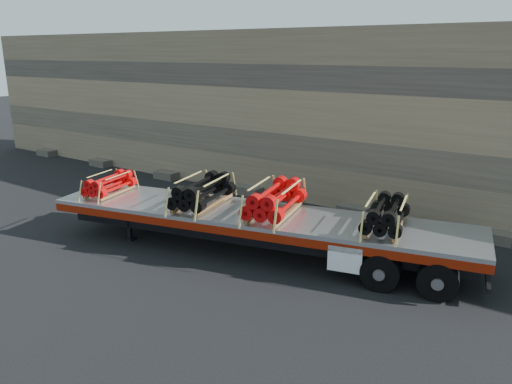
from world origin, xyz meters
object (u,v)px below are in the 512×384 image
(bundle_midrear, at_px, (275,201))
(bundle_front, at_px, (110,185))
(bundle_midfront, at_px, (203,193))
(bundle_rear, at_px, (386,215))
(trailer, at_px, (255,233))

(bundle_midrear, bearing_deg, bundle_front, -180.00)
(bundle_midfront, relative_size, bundle_rear, 1.11)
(bundle_front, bearing_deg, bundle_midrear, 0.00)
(bundle_midfront, height_order, bundle_rear, bundle_midfront)
(trailer, xyz_separation_m, bundle_rear, (3.83, 0.85, 1.06))
(bundle_midfront, xyz_separation_m, bundle_rear, (5.59, 1.24, -0.04))
(bundle_rear, bearing_deg, trailer, -180.00)
(bundle_front, bearing_deg, trailer, 0.00)
(bundle_rear, bearing_deg, bundle_front, -180.00)
(bundle_midrear, xyz_separation_m, bundle_rear, (3.20, 0.71, -0.06))
(trailer, relative_size, bundle_midfront, 5.46)
(bundle_midrear, bearing_deg, bundle_midfront, 180.00)
(bundle_front, height_order, bundle_rear, bundle_rear)
(bundle_rear, bearing_deg, bundle_midrear, -180.00)
(trailer, distance_m, bundle_midrear, 1.29)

